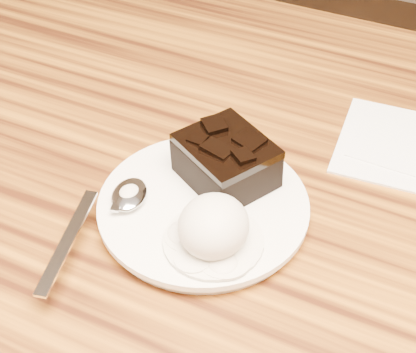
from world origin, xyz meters
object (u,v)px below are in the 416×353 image
at_px(brownie, 226,163).
at_px(ice_cream_scoop, 213,226).
at_px(spoon, 129,196).
at_px(napkin, 404,146).
at_px(plate, 203,209).

relative_size(brownie, ice_cream_scoop, 1.28).
distance_m(spoon, napkin, 0.29).
distance_m(brownie, ice_cream_scoop, 0.08).
height_order(plate, spoon, spoon).
xyz_separation_m(brownie, ice_cream_scoop, (0.02, -0.08, 0.00)).
xyz_separation_m(plate, spoon, (-0.06, -0.03, 0.01)).
bearing_deg(plate, ice_cream_scoop, -54.09).
bearing_deg(plate, brownie, 82.79).
xyz_separation_m(plate, napkin, (0.15, 0.18, -0.01)).
bearing_deg(napkin, plate, -129.61).
relative_size(spoon, napkin, 1.35).
distance_m(brownie, napkin, 0.20).
bearing_deg(spoon, brownie, 30.40).
bearing_deg(napkin, ice_cream_scoop, -118.37).
bearing_deg(napkin, brownie, -135.65).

